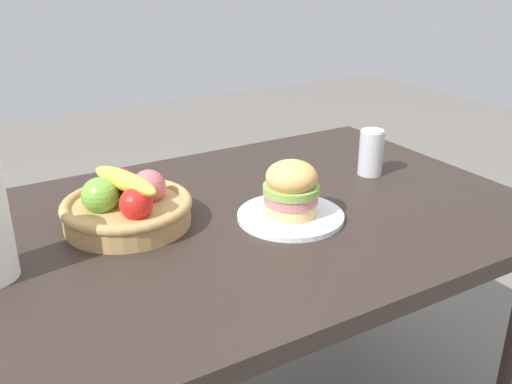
% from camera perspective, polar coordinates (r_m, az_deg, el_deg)
% --- Properties ---
extents(dining_table, '(1.40, 0.90, 0.75)m').
position_cam_1_polar(dining_table, '(1.37, -1.96, -6.26)').
color(dining_table, '#2D231E').
rests_on(dining_table, ground_plane).
extents(plate, '(0.25, 0.25, 0.01)m').
position_cam_1_polar(plate, '(1.31, 3.47, -2.41)').
color(plate, white).
rests_on(plate, dining_table).
extents(sandwich, '(0.13, 0.13, 0.13)m').
position_cam_1_polar(sandwich, '(1.28, 3.54, 0.37)').
color(sandwich, '#E5BC75').
rests_on(sandwich, plate).
extents(soda_can, '(0.07, 0.07, 0.13)m').
position_cam_1_polar(soda_can, '(1.58, 11.44, 3.91)').
color(soda_can, silver).
rests_on(soda_can, dining_table).
extents(fruit_basket, '(0.29, 0.29, 0.14)m').
position_cam_1_polar(fruit_basket, '(1.29, -12.79, -1.33)').
color(fruit_basket, tan).
rests_on(fruit_basket, dining_table).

